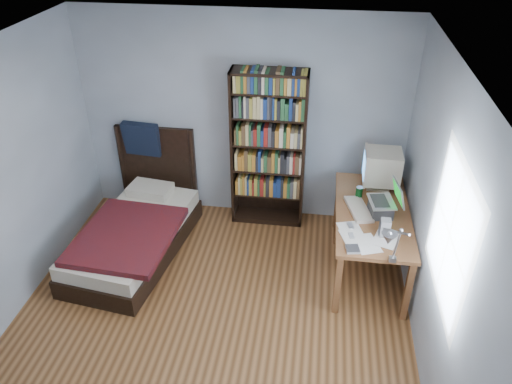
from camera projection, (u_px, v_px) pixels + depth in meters
room at (203, 224)px, 4.02m from camera, size 4.20×4.24×2.50m
desk at (367, 214)px, 5.62m from camera, size 0.75×1.54×0.73m
crt_monitor at (381, 167)px, 5.37m from camera, size 0.39×0.37×0.45m
laptop at (383, 205)px, 5.00m from camera, size 0.35×0.35×0.38m
desk_lamp at (390, 240)px, 3.87m from camera, size 0.24×0.53×0.62m
keyboard at (359, 209)px, 5.10m from camera, size 0.30×0.50×0.05m
speaker at (385, 228)px, 4.70m from camera, size 0.09×0.09×0.18m
soda_can at (359, 193)px, 5.28m from camera, size 0.07×0.07×0.13m
mouse at (371, 196)px, 5.31m from camera, size 0.06×0.10×0.03m
phone_silver at (351, 226)px, 4.87m from camera, size 0.07×0.10×0.02m
phone_grey at (351, 236)px, 4.73m from camera, size 0.06×0.09×0.02m
external_drive at (353, 249)px, 4.55m from camera, size 0.14×0.14×0.02m
bookshelf at (268, 150)px, 5.77m from camera, size 0.85×0.30×1.90m
bed at (136, 229)px, 5.63m from camera, size 1.16×2.05×1.16m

